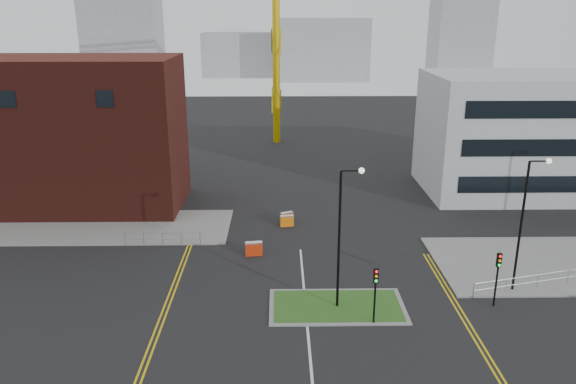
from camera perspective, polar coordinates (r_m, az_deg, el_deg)
name	(u,v)px	position (r m, az deg, el deg)	size (l,w,h in m)	color
pavement_left	(68,227)	(52.32, -21.44, -3.33)	(28.00, 8.00, 0.12)	slate
island_kerb	(337,306)	(36.50, 5.00, -11.50)	(8.60, 4.60, 0.08)	slate
grass_island	(337,306)	(36.49, 5.00, -11.47)	(8.00, 4.00, 0.12)	#2A501A
brick_building	(50,136)	(56.94, -23.01, 5.30)	(24.20, 10.07, 14.24)	#451611
office_block	(551,134)	(63.19, 25.17, 5.37)	(25.00, 12.20, 12.00)	#B8BBBE
streetlamp_island	(343,228)	(34.21, 5.61, -3.63)	(1.46, 0.36, 9.18)	black
streetlamp_right_near	(526,215)	(39.19, 23.00, -2.18)	(1.46, 0.36, 9.18)	black
traffic_light_island	(376,285)	(33.81, 8.88, -9.34)	(0.28, 0.33, 3.65)	black
traffic_light_right	(498,269)	(37.67, 20.56, -7.37)	(0.28, 0.33, 3.65)	black
railing_left	(162,237)	(45.98, -12.64, -4.47)	(6.05, 0.05, 1.10)	gray
centre_line	(311,364)	(31.30, 2.32, -17.03)	(0.15, 30.00, 0.01)	silver
yellow_left_a	(169,293)	(38.80, -11.95, -10.01)	(0.12, 24.00, 0.01)	gold
yellow_left_b	(174,293)	(38.74, -11.51, -10.02)	(0.12, 24.00, 0.01)	gold
yellow_right_a	(464,323)	(36.35, 17.46, -12.54)	(0.12, 20.00, 0.01)	gold
yellow_right_b	(469,322)	(36.44, 17.92, -12.50)	(0.12, 20.00, 0.01)	gold
skyline_a	(123,40)	(148.80, -16.38, 14.60)	(18.00, 12.00, 22.00)	gray
skyline_b	(323,50)	(154.35, 3.54, 14.25)	(24.00, 12.00, 16.00)	gray
skyline_c	(461,27)	(155.78, 17.19, 15.76)	(14.00, 12.00, 28.00)	gray
skyline_d	(257,54)	(164.15, -3.21, 13.78)	(30.00, 12.00, 12.00)	gray
barrier_left	(287,217)	(49.76, -0.13, -2.54)	(1.18, 0.80, 0.94)	#D54A0B
barrier_mid	(254,248)	(43.28, -3.50, -5.71)	(1.35, 0.60, 1.09)	red
barrier_right	(287,220)	(48.90, -0.12, -2.89)	(1.21, 0.55, 0.98)	orange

